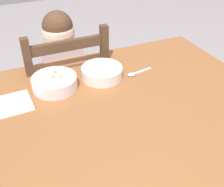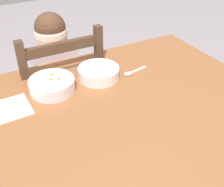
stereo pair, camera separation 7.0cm
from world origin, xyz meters
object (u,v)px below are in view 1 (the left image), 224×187
at_px(dining_table, 136,129).
at_px(spoon, 135,73).
at_px(dining_chair, 66,96).
at_px(child_figure, 64,70).
at_px(bowl_of_peas, 102,72).
at_px(bowl_of_carrots, 55,82).

distance_m(dining_table, spoon, 0.30).
relative_size(dining_chair, child_figure, 0.95).
bearing_deg(dining_table, bowl_of_peas, 96.01).
bearing_deg(dining_table, bowl_of_carrots, 130.86).
bearing_deg(dining_chair, spoon, -51.37).
height_order(child_figure, spoon, child_figure).
bearing_deg(child_figure, dining_chair, 91.11).
distance_m(dining_table, child_figure, 0.60).
xyz_separation_m(dining_chair, bowl_of_carrots, (-0.11, -0.30, 0.30)).
relative_size(dining_chair, bowl_of_peas, 4.68).
xyz_separation_m(dining_chair, bowl_of_peas, (0.11, -0.30, 0.30)).
height_order(child_figure, bowl_of_carrots, child_figure).
xyz_separation_m(dining_chair, child_figure, (0.00, -0.01, 0.18)).
bearing_deg(spoon, dining_chair, 128.63).
relative_size(bowl_of_peas, spoon, 1.37).
xyz_separation_m(dining_table, dining_chair, (-0.14, 0.59, -0.18)).
relative_size(dining_chair, bowl_of_carrots, 4.53).
distance_m(dining_table, dining_chair, 0.64).
distance_m(bowl_of_carrots, spoon, 0.38).
bearing_deg(child_figure, dining_table, -76.36).
bearing_deg(dining_chair, bowl_of_peas, -69.53).
xyz_separation_m(child_figure, bowl_of_carrots, (-0.11, -0.29, 0.12)).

